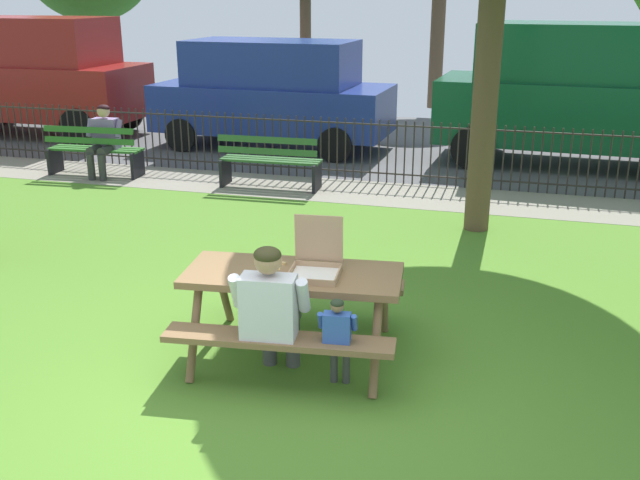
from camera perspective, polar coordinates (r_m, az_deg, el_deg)
The scene contains 15 objects.
ground at distance 6.91m, azimuth 0.84°, elevation -6.73°, with size 28.00×10.86×0.02m, color #53852A.
cobblestone_walkway at distance 11.27m, azimuth 7.02°, elevation 3.44°, with size 28.00×1.40×0.01m, color gray.
street_asphalt at distance 15.11m, azimuth 9.40°, elevation 7.29°, with size 28.00×6.55×0.01m, color #515154.
picnic_table_foreground at distance 6.12m, azimuth -2.12°, elevation -4.01°, with size 1.95×1.67×0.79m.
pizza_box_open at distance 5.99m, azimuth -0.31°, elevation -1.61°, with size 0.45×0.47×0.46m.
pizza_slice_on_table at distance 6.17m, azimuth -3.79°, elevation -2.05°, with size 0.21×0.29×0.02m.
adult_at_table at distance 5.66m, azimuth -3.82°, elevation -5.35°, with size 0.63×0.62×1.19m.
child_at_table at distance 5.61m, azimuth 1.42°, elevation -7.35°, with size 0.31×0.31×0.81m.
iron_fence_streetside at distance 11.82m, azimuth 7.66°, elevation 6.77°, with size 23.54×0.03×1.03m.
park_bench_left at distance 12.93m, azimuth -17.25°, elevation 6.65°, with size 1.63×0.57×0.85m.
park_bench_center at distance 11.56m, azimuth -3.95°, elevation 6.08°, with size 1.61×0.51×0.85m.
person_on_park_bench at distance 12.80m, azimuth -16.58°, elevation 7.70°, with size 0.62×0.61×1.19m.
parked_car_left at distance 17.10m, azimuth -21.54°, elevation 12.05°, with size 4.71×2.09×2.46m.
parked_car_center at distance 14.57m, azimuth -3.74°, elevation 11.48°, with size 4.67×2.09×2.08m.
parked_car_right at distance 13.76m, azimuth 19.40°, elevation 10.90°, with size 4.81×2.30×2.46m.
Camera 1 is at (1.58, -4.59, 2.98)m, focal length 40.90 mm.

